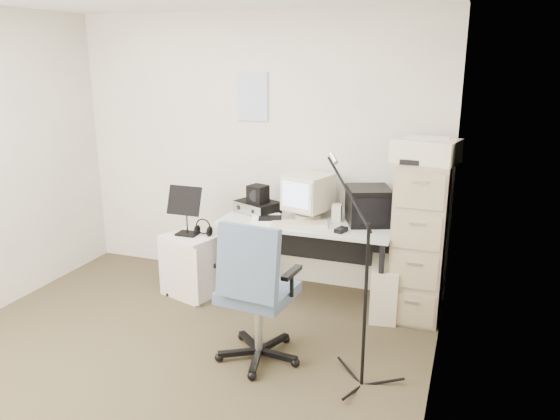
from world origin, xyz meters
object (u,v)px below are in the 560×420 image
(desk, at_px, (308,259))
(side_cart, at_px, (191,265))
(office_chair, at_px, (258,290))
(filing_cabinet, at_px, (420,240))

(desk, bearing_deg, side_cart, -164.51)
(desk, relative_size, office_chair, 1.40)
(office_chair, bearing_deg, filing_cabinet, 54.47)
(filing_cabinet, distance_m, side_cart, 2.03)
(desk, distance_m, office_chair, 1.11)
(filing_cabinet, relative_size, side_cart, 2.31)
(office_chair, xyz_separation_m, side_cart, (-0.99, 0.81, -0.25))
(side_cart, bearing_deg, filing_cabinet, 26.33)
(filing_cabinet, bearing_deg, desk, -178.19)
(office_chair, relative_size, side_cart, 1.90)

